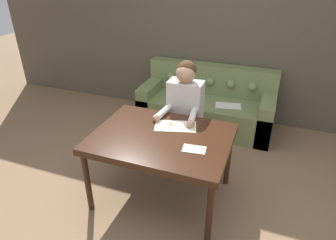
{
  "coord_description": "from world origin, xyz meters",
  "views": [
    {
      "loc": [
        0.8,
        -2.26,
        2.29
      ],
      "look_at": [
        -0.13,
        0.22,
        0.86
      ],
      "focal_mm": 32.0,
      "sensor_mm": 36.0,
      "label": 1
    }
  ],
  "objects_px": {
    "person": "(185,114)",
    "scissors": "(173,125)",
    "couch": "(207,105)",
    "dining_table": "(162,142)"
  },
  "relations": [
    {
      "from": "couch",
      "to": "person",
      "type": "bearing_deg",
      "value": -91.44
    },
    {
      "from": "dining_table",
      "to": "couch",
      "type": "xyz_separation_m",
      "value": [
        0.05,
        1.73,
        -0.37
      ]
    },
    {
      "from": "dining_table",
      "to": "scissors",
      "type": "distance_m",
      "value": 0.24
    },
    {
      "from": "dining_table",
      "to": "couch",
      "type": "distance_m",
      "value": 1.77
    },
    {
      "from": "dining_table",
      "to": "person",
      "type": "relative_size",
      "value": 1.03
    },
    {
      "from": "couch",
      "to": "person",
      "type": "distance_m",
      "value": 1.11
    },
    {
      "from": "person",
      "to": "scissors",
      "type": "distance_m",
      "value": 0.46
    },
    {
      "from": "dining_table",
      "to": "scissors",
      "type": "height_order",
      "value": "scissors"
    },
    {
      "from": "dining_table",
      "to": "scissors",
      "type": "relative_size",
      "value": 6.44
    },
    {
      "from": "person",
      "to": "dining_table",
      "type": "bearing_deg",
      "value": -92.0
    }
  ]
}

